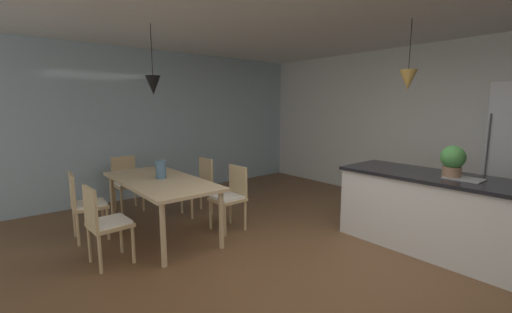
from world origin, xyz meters
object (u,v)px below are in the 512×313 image
(vase_on_dining_table, at_px, (161,170))
(chair_near_left, at_px, (85,203))
(chair_far_right, at_px, (231,195))
(chair_window_end, at_px, (127,181))
(chair_near_right, at_px, (105,222))
(kitchen_island, at_px, (433,211))
(potted_plant_on_island, at_px, (453,160))
(chair_far_left, at_px, (199,184))
(dining_table, at_px, (160,184))

(vase_on_dining_table, bearing_deg, chair_near_left, -114.96)
(chair_far_right, distance_m, chair_window_end, 1.94)
(chair_near_right, relative_size, vase_on_dining_table, 3.66)
(chair_window_end, relative_size, kitchen_island, 0.42)
(chair_near_left, xyz_separation_m, potted_plant_on_island, (3.08, 3.09, 0.62))
(chair_far_right, relative_size, potted_plant_on_island, 2.44)
(chair_near_right, relative_size, chair_far_left, 1.00)
(chair_near_right, relative_size, chair_far_right, 1.00)
(kitchen_island, xyz_separation_m, potted_plant_on_island, (0.16, 0.00, 0.63))
(chair_window_end, distance_m, chair_near_left, 1.21)
(dining_table, xyz_separation_m, potted_plant_on_island, (2.64, 2.28, 0.42))
(chair_far_left, bearing_deg, vase_on_dining_table, -63.37)
(chair_near_right, distance_m, chair_far_left, 1.84)
(kitchen_island, distance_m, vase_on_dining_table, 3.40)
(chair_far_left, height_order, chair_far_right, same)
(vase_on_dining_table, bearing_deg, chair_far_right, 58.82)
(chair_far_left, relative_size, chair_far_right, 1.00)
(dining_table, relative_size, vase_on_dining_table, 8.08)
(chair_far_left, distance_m, vase_on_dining_table, 0.95)
(vase_on_dining_table, bearing_deg, kitchen_island, 41.71)
(dining_table, relative_size, chair_near_left, 2.21)
(chair_near_left, bearing_deg, chair_far_left, 89.83)
(chair_near_right, xyz_separation_m, chair_window_end, (-1.76, 0.81, 0.00))
(chair_far_left, relative_size, chair_near_left, 1.00)
(kitchen_island, bearing_deg, chair_near_left, -133.28)
(dining_table, xyz_separation_m, chair_near_right, (0.43, -0.81, -0.20))
(chair_far_left, height_order, chair_window_end, same)
(chair_near_right, height_order, kitchen_island, kitchen_island)
(chair_near_right, height_order, chair_far_left, same)
(chair_near_right, xyz_separation_m, kitchen_island, (2.04, 3.09, -0.01))
(vase_on_dining_table, bearing_deg, dining_table, -41.08)
(vase_on_dining_table, bearing_deg, chair_near_right, -60.78)
(chair_near_right, relative_size, chair_near_left, 1.00)
(potted_plant_on_island, bearing_deg, chair_far_right, -146.43)
(chair_near_right, distance_m, chair_window_end, 1.94)
(chair_far_left, relative_size, vase_on_dining_table, 3.66)
(dining_table, height_order, chair_far_left, chair_far_left)
(dining_table, distance_m, vase_on_dining_table, 0.19)
(kitchen_island, bearing_deg, dining_table, -137.38)
(potted_plant_on_island, bearing_deg, chair_near_right, -125.47)
(chair_far_left, distance_m, chair_near_left, 1.63)
(dining_table, xyz_separation_m, chair_window_end, (-1.33, -0.00, -0.20))
(kitchen_island, distance_m, potted_plant_on_island, 0.65)
(chair_near_right, relative_size, potted_plant_on_island, 2.44)
(chair_far_right, bearing_deg, dining_table, -117.87)
(chair_far_left, xyz_separation_m, chair_window_end, (-0.90, -0.81, 0.00))
(chair_near_left, relative_size, potted_plant_on_island, 2.44)
(dining_table, distance_m, chair_near_left, 0.94)
(chair_near_right, xyz_separation_m, chair_far_left, (-0.87, 1.63, 0.00))
(chair_near_right, distance_m, chair_far_right, 1.63)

